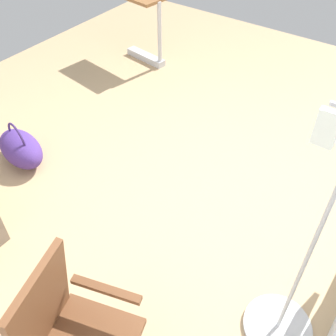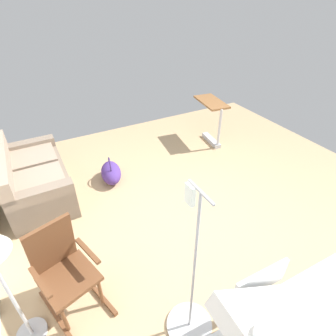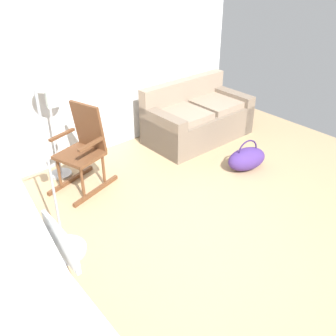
{
  "view_description": "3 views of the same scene",
  "coord_description": "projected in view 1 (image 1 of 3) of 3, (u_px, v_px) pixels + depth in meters",
  "views": [
    {
      "loc": [
        -1.27,
        2.3,
        2.48
      ],
      "look_at": [
        -0.13,
        0.7,
        0.62
      ],
      "focal_mm": 41.37,
      "sensor_mm": 36.0,
      "label": 1
    },
    {
      "loc": [
        -2.27,
        1.79,
        2.78
      ],
      "look_at": [
        0.28,
        0.41,
        0.79
      ],
      "focal_mm": 29.29,
      "sensor_mm": 36.0,
      "label": 2
    },
    {
      "loc": [
        -2.27,
        -1.88,
        2.65
      ],
      "look_at": [
        -0.07,
        0.73,
        0.64
      ],
      "focal_mm": 41.27,
      "sensor_mm": 36.0,
      "label": 3
    }
  ],
  "objects": [
    {
      "name": "overbed_table",
      "position": [
        141.0,
        19.0,
        4.8
      ],
      "size": [
        0.87,
        0.5,
        0.84
      ],
      "color": "#B2B5BA",
      "rests_on": "ground"
    },
    {
      "name": "iv_pole",
      "position": [
        284.0,
        308.0,
        2.35
      ],
      "size": [
        0.44,
        0.44,
        1.69
      ],
      "color": "#B2B5BA",
      "rests_on": "ground"
    },
    {
      "name": "ground_plane",
      "position": [
        200.0,
        170.0,
        3.6
      ],
      "size": [
        6.5,
        6.5,
        0.0
      ],
      "primitive_type": "plane",
      "color": "tan"
    },
    {
      "name": "duffel_bag",
      "position": [
        21.0,
        148.0,
        3.58
      ],
      "size": [
        0.61,
        0.43,
        0.43
      ],
      "color": "#472D7A",
      "rests_on": "ground"
    }
  ]
}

